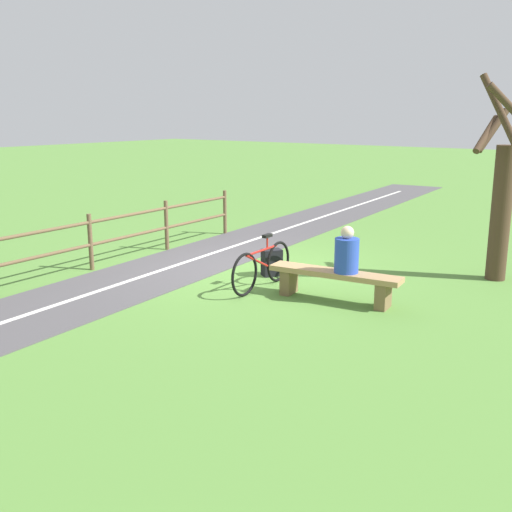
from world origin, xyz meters
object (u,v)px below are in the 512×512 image
object	(u,v)px
bench	(334,279)
bicycle	(262,267)
backpack	(272,263)
tree_far_left	(501,196)
person_seated	(347,253)

from	to	relation	value
bench	bicycle	xyz separation A→B (m)	(1.24, 0.11, 0.03)
bench	backpack	distance (m)	1.70
tree_far_left	backpack	bearing A→B (deg)	32.06
bench	bicycle	world-z (taller)	bicycle
bench	bicycle	bearing A→B (deg)	-1.56
bench	person_seated	distance (m)	0.46
person_seated	backpack	world-z (taller)	person_seated
tree_far_left	bench	bearing A→B (deg)	58.54
bench	tree_far_left	distance (m)	3.26
person_seated	tree_far_left	world-z (taller)	tree_far_left
person_seated	bicycle	distance (m)	1.48
backpack	bicycle	bearing A→B (deg)	113.96
backpack	person_seated	bearing A→B (deg)	160.73
bench	backpack	xyz separation A→B (m)	(1.57, -0.63, -0.10)
bicycle	person_seated	bearing A→B (deg)	92.17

